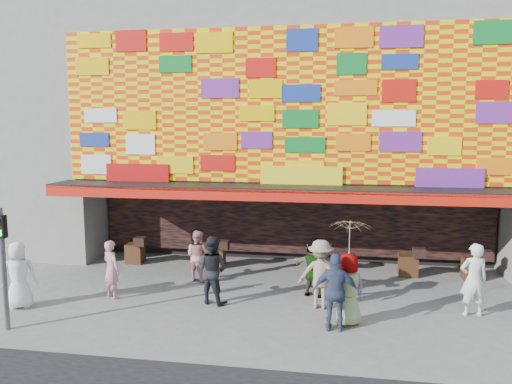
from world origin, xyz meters
TOP-DOWN VIEW (x-y plane):
  - ground at (0.00, 0.00)m, footprint 90.00×90.00m
  - shop_building at (0.00, 8.18)m, footprint 15.20×9.40m
  - neighbor_left at (-13.00, 8.00)m, footprint 11.00×8.00m
  - signal_left at (-6.20, -1.50)m, footprint 0.22×0.20m
  - ped_a at (-6.80, -0.13)m, footprint 1.07×0.94m
  - ped_b at (-4.69, 1.03)m, footprint 0.74×0.65m
  - ped_c at (-1.73, 1.11)m, footprint 1.10×0.97m
  - ped_d at (1.25, 1.22)m, footprint 1.29×0.83m
  - ped_e at (1.68, -0.25)m, footprint 1.12×0.47m
  - ped_f at (1.05, 2.17)m, footprint 1.68×0.98m
  - ped_g at (1.98, 0.14)m, footprint 1.06×0.92m
  - ped_h at (5.20, 1.32)m, footprint 0.76×0.55m
  - ped_i at (-2.70, 3.01)m, footprint 0.97×0.87m
  - parasol at (1.98, 0.14)m, footprint 1.10×1.12m

SIDE VIEW (x-z plane):
  - ground at x=0.00m, z-range 0.00..0.00m
  - ped_i at x=-2.70m, z-range 0.00..1.63m
  - ped_b at x=-4.69m, z-range 0.00..1.69m
  - ped_f at x=1.05m, z-range 0.00..1.73m
  - ped_g at x=1.98m, z-range 0.00..1.83m
  - ped_a at x=-6.80m, z-range 0.00..1.84m
  - ped_d at x=1.25m, z-range 0.00..1.89m
  - ped_c at x=-1.73m, z-range 0.00..1.90m
  - ped_e at x=1.68m, z-range 0.00..1.91m
  - ped_h at x=5.20m, z-range 0.00..1.93m
  - signal_left at x=-6.20m, z-range 0.36..3.36m
  - parasol at x=1.98m, z-range 1.22..3.14m
  - shop_building at x=0.00m, z-range 0.23..10.23m
  - neighbor_left at x=-13.00m, z-range 0.00..12.00m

